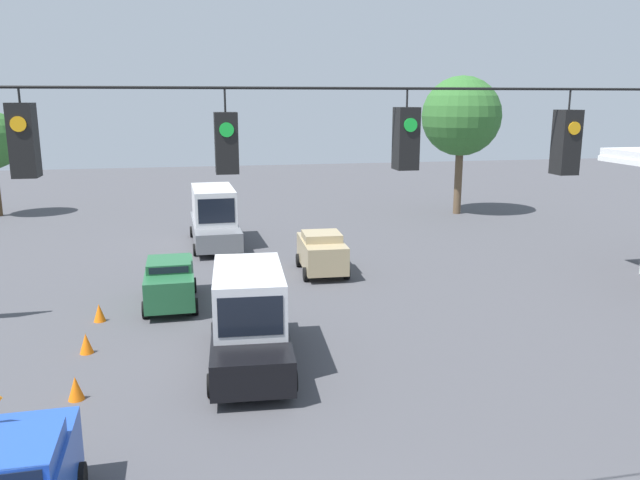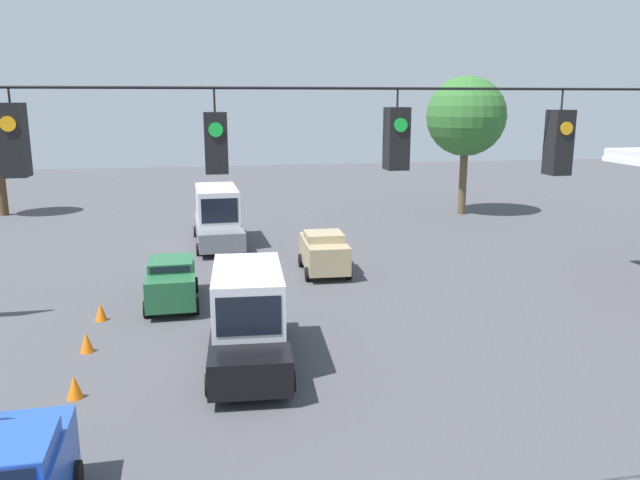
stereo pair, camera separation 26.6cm
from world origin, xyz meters
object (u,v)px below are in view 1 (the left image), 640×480
at_px(box_truck_grey_withflow_deep, 214,217).
at_px(traffic_cone_nearest, 54,445).
at_px(overhead_signal_span, 401,248).
at_px(box_truck_black_withflow_mid, 249,317).
at_px(traffic_cone_second, 76,388).
at_px(tree_horizon_left, 461,117).
at_px(sedan_tan_oncoming_deep, 322,252).
at_px(sedan_green_withflow_far, 170,281).
at_px(traffic_cone_third, 86,343).
at_px(traffic_cone_fourth, 99,313).

height_order(box_truck_grey_withflow_deep, traffic_cone_nearest, box_truck_grey_withflow_deep).
relative_size(overhead_signal_span, box_truck_black_withflow_mid, 3.52).
bearing_deg(traffic_cone_nearest, traffic_cone_second, -89.73).
bearing_deg(overhead_signal_span, traffic_cone_nearest, -36.19).
xyz_separation_m(traffic_cone_second, tree_horizon_left, (-21.82, -24.61, 6.50)).
height_order(sedan_tan_oncoming_deep, sedan_green_withflow_far, sedan_tan_oncoming_deep).
bearing_deg(box_truck_black_withflow_mid, sedan_green_withflow_far, -67.41).
height_order(traffic_cone_third, tree_horizon_left, tree_horizon_left).
relative_size(sedan_tan_oncoming_deep, traffic_cone_nearest, 5.97).
xyz_separation_m(overhead_signal_span, tree_horizon_left, (-15.32, -32.25, 1.10)).
height_order(sedan_tan_oncoming_deep, traffic_cone_second, sedan_tan_oncoming_deep).
bearing_deg(sedan_green_withflow_far, tree_horizon_left, -139.26).
relative_size(traffic_cone_fourth, tree_horizon_left, 0.07).
relative_size(box_truck_grey_withflow_deep, traffic_cone_third, 10.92).
relative_size(sedan_tan_oncoming_deep, tree_horizon_left, 0.41).
bearing_deg(box_truck_black_withflow_mid, sedan_tan_oncoming_deep, -113.96).
bearing_deg(sedan_tan_oncoming_deep, box_truck_grey_withflow_deep, -56.43).
bearing_deg(overhead_signal_span, box_truck_black_withflow_mid, -80.04).
distance_m(traffic_cone_second, traffic_cone_fourth, 6.32).
distance_m(traffic_cone_third, tree_horizon_left, 31.34).
bearing_deg(traffic_cone_nearest, sedan_tan_oncoming_deep, -122.97).
bearing_deg(traffic_cone_third, overhead_signal_span, 121.59).
relative_size(traffic_cone_nearest, tree_horizon_left, 0.07).
distance_m(overhead_signal_span, sedan_tan_oncoming_deep, 19.58).
bearing_deg(tree_horizon_left, box_truck_grey_withflow_deep, 20.03).
height_order(overhead_signal_span, traffic_cone_second, overhead_signal_span).
distance_m(overhead_signal_span, tree_horizon_left, 35.72).
relative_size(sedan_tan_oncoming_deep, traffic_cone_fourth, 5.97).
bearing_deg(traffic_cone_second, sedan_green_withflow_far, -106.44).
height_order(overhead_signal_span, sedan_tan_oncoming_deep, overhead_signal_span).
xyz_separation_m(box_truck_grey_withflow_deep, traffic_cone_fourth, (4.65, 11.95, -1.23)).
bearing_deg(sedan_tan_oncoming_deep, traffic_cone_fourth, 27.40).
bearing_deg(box_truck_grey_withflow_deep, traffic_cone_fourth, 68.72).
relative_size(box_truck_grey_withflow_deep, traffic_cone_fourth, 10.92).
relative_size(sedan_tan_oncoming_deep, traffic_cone_third, 5.97).
bearing_deg(tree_horizon_left, sedan_tan_oncoming_deep, 46.65).
xyz_separation_m(traffic_cone_nearest, tree_horizon_left, (-21.81, -27.51, 6.50)).
xyz_separation_m(box_truck_grey_withflow_deep, sedan_tan_oncoming_deep, (-4.71, 7.10, -0.55)).
distance_m(box_truck_black_withflow_mid, traffic_cone_second, 5.25).
xyz_separation_m(sedan_tan_oncoming_deep, tree_horizon_left, (-12.68, -13.44, 5.83)).
bearing_deg(traffic_cone_fourth, sedan_tan_oncoming_deep, -152.60).
relative_size(overhead_signal_span, box_truck_grey_withflow_deep, 3.09).
distance_m(sedan_green_withflow_far, traffic_cone_third, 5.19).
relative_size(box_truck_black_withflow_mid, tree_horizon_left, 0.67).
bearing_deg(sedan_tan_oncoming_deep, traffic_cone_nearest, 57.03).
xyz_separation_m(box_truck_grey_withflow_deep, box_truck_black_withflow_mid, (-0.45, 16.68, -0.11)).
distance_m(overhead_signal_span, traffic_cone_second, 11.40).
bearing_deg(sedan_tan_oncoming_deep, box_truck_black_withflow_mid, 66.04).
height_order(overhead_signal_span, box_truck_black_withflow_mid, overhead_signal_span).
bearing_deg(box_truck_grey_withflow_deep, box_truck_black_withflow_mid, 91.55).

